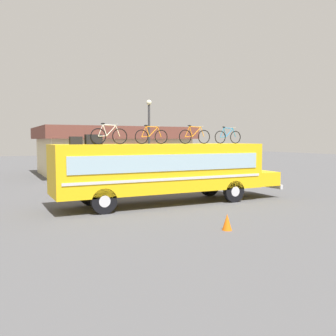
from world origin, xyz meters
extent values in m
plane|color=#4C4C4F|center=(0.00, 0.00, 0.00)|extent=(120.00, 120.00, 0.00)
cube|color=yellow|center=(0.00, 0.00, 1.79)|extent=(10.25, 2.53, 2.24)
cube|color=yellow|center=(5.81, 0.00, 1.03)|extent=(1.38, 2.33, 0.72)
cube|color=#99B7C6|center=(0.00, -1.28, 2.08)|extent=(9.43, 0.04, 0.75)
cube|color=#99B7C6|center=(0.00, 1.28, 2.08)|extent=(9.43, 0.04, 0.75)
cube|color=silver|center=(0.00, -1.28, 1.34)|extent=(9.84, 0.03, 0.12)
cube|color=silver|center=(0.00, 1.28, 1.34)|extent=(9.84, 0.03, 0.12)
cube|color=silver|center=(6.56, 0.00, 0.59)|extent=(0.16, 2.41, 0.24)
cylinder|color=black|center=(3.48, -1.13, 0.55)|extent=(1.09, 0.28, 1.09)
cylinder|color=silver|center=(3.48, -1.13, 0.55)|extent=(0.49, 0.30, 0.49)
cylinder|color=black|center=(3.48, 1.13, 0.55)|extent=(1.09, 0.28, 1.09)
cylinder|color=silver|center=(3.48, 1.13, 0.55)|extent=(0.49, 0.30, 0.49)
cylinder|color=black|center=(-3.18, -1.13, 0.55)|extent=(1.09, 0.28, 1.09)
cylinder|color=silver|center=(-3.18, -1.13, 0.55)|extent=(0.49, 0.30, 0.49)
cylinder|color=black|center=(-3.18, 1.13, 0.55)|extent=(1.09, 0.28, 1.09)
cylinder|color=silver|center=(-3.18, 1.13, 0.55)|extent=(0.49, 0.30, 0.49)
cube|color=black|center=(-4.08, -0.12, 3.08)|extent=(0.52, 0.32, 0.34)
cube|color=black|center=(-3.33, -0.18, 3.13)|extent=(0.71, 0.37, 0.43)
torus|color=black|center=(-3.17, -0.38, 3.26)|extent=(0.70, 0.04, 0.70)
torus|color=black|center=(-2.20, -0.38, 3.26)|extent=(0.70, 0.04, 0.70)
cylinder|color=white|center=(-2.88, -0.38, 3.53)|extent=(0.19, 0.04, 0.50)
cylinder|color=white|center=(-2.58, -0.38, 3.51)|extent=(0.45, 0.04, 0.48)
cylinder|color=white|center=(-2.66, -0.38, 3.76)|extent=(0.59, 0.04, 0.07)
cylinder|color=white|center=(-2.98, -0.38, 3.27)|extent=(0.37, 0.03, 0.05)
cylinder|color=white|center=(-3.06, -0.38, 3.52)|extent=(0.24, 0.03, 0.52)
cylinder|color=white|center=(-2.28, -0.38, 3.50)|extent=(0.21, 0.03, 0.49)
cylinder|color=silver|center=(-2.37, -0.38, 3.79)|extent=(0.03, 0.44, 0.03)
ellipsoid|color=black|center=(-2.95, -0.38, 3.81)|extent=(0.20, 0.08, 0.06)
torus|color=black|center=(-1.04, -0.10, 3.25)|extent=(0.68, 0.04, 0.68)
torus|color=black|center=(-0.04, -0.10, 3.25)|extent=(0.68, 0.04, 0.68)
cylinder|color=orange|center=(-0.74, -0.10, 3.50)|extent=(0.19, 0.04, 0.48)
cylinder|color=orange|center=(-0.44, -0.10, 3.49)|extent=(0.47, 0.04, 0.46)
cylinder|color=orange|center=(-0.52, -0.10, 3.72)|extent=(0.60, 0.04, 0.07)
cylinder|color=orange|center=(-0.85, -0.10, 3.26)|extent=(0.38, 0.03, 0.05)
cylinder|color=orange|center=(-0.93, -0.10, 3.49)|extent=(0.25, 0.03, 0.50)
cylinder|color=orange|center=(-0.13, -0.10, 3.48)|extent=(0.21, 0.03, 0.47)
cylinder|color=silver|center=(-0.22, -0.10, 3.76)|extent=(0.03, 0.44, 0.03)
ellipsoid|color=black|center=(-0.82, -0.10, 3.78)|extent=(0.20, 0.08, 0.06)
torus|color=black|center=(1.16, -0.30, 3.26)|extent=(0.69, 0.04, 0.69)
torus|color=black|center=(2.23, -0.30, 3.26)|extent=(0.69, 0.04, 0.69)
cylinder|color=orange|center=(1.48, -0.30, 3.52)|extent=(0.20, 0.04, 0.50)
cylinder|color=orange|center=(1.81, -0.30, 3.50)|extent=(0.49, 0.04, 0.48)
cylinder|color=orange|center=(1.72, -0.30, 3.75)|extent=(0.64, 0.04, 0.07)
cylinder|color=orange|center=(1.37, -0.30, 3.27)|extent=(0.41, 0.03, 0.05)
cylinder|color=orange|center=(1.28, -0.30, 3.51)|extent=(0.26, 0.03, 0.52)
cylinder|color=orange|center=(2.14, -0.30, 3.49)|extent=(0.22, 0.03, 0.48)
cylinder|color=silver|center=(2.04, -0.30, 3.78)|extent=(0.03, 0.44, 0.03)
ellipsoid|color=black|center=(1.40, -0.30, 3.80)|extent=(0.20, 0.08, 0.06)
torus|color=black|center=(3.46, 0.08, 3.25)|extent=(0.68, 0.04, 0.68)
torus|color=black|center=(4.43, 0.08, 3.25)|extent=(0.68, 0.04, 0.68)
cylinder|color=#197FDB|center=(3.75, 0.08, 3.50)|extent=(0.19, 0.04, 0.48)
cylinder|color=#197FDB|center=(4.04, 0.08, 3.49)|extent=(0.46, 0.04, 0.46)
cylinder|color=#197FDB|center=(3.97, 0.08, 3.72)|extent=(0.59, 0.04, 0.07)
cylinder|color=#197FDB|center=(3.64, 0.08, 3.26)|extent=(0.37, 0.03, 0.05)
cylinder|color=#197FDB|center=(3.57, 0.08, 3.49)|extent=(0.24, 0.03, 0.50)
cylinder|color=#197FDB|center=(4.35, 0.08, 3.48)|extent=(0.21, 0.03, 0.47)
cylinder|color=silver|center=(4.26, 0.08, 3.76)|extent=(0.03, 0.44, 0.03)
ellipsoid|color=black|center=(3.67, 0.08, 3.78)|extent=(0.20, 0.08, 0.06)
cube|color=beige|center=(2.59, 16.51, 1.60)|extent=(11.84, 9.47, 3.20)
cube|color=brown|center=(2.59, 16.51, 3.71)|extent=(12.79, 10.23, 1.01)
cube|color=red|center=(2.59, 11.67, 2.31)|extent=(7.11, 0.16, 0.70)
cone|color=orange|center=(-0.15, -5.70, 0.28)|extent=(0.34, 0.34, 0.57)
cylinder|color=#38383D|center=(1.59, 5.19, 2.66)|extent=(0.14, 0.14, 5.33)
sphere|color=#F2EDCC|center=(1.59, 5.19, 5.43)|extent=(0.33, 0.33, 0.33)
camera|label=1|loc=(-7.41, -15.94, 3.11)|focal=39.07mm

